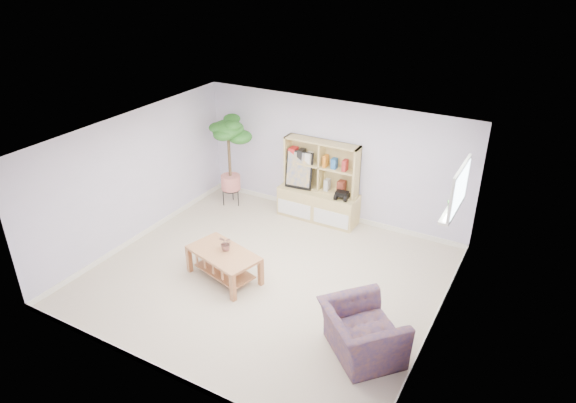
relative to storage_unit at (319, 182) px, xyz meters
The scene contains 14 objects.
floor 2.39m from the storage_unit, 85.91° to the right, with size 5.50×5.00×0.01m, color beige.
ceiling 2.75m from the storage_unit, 85.91° to the right, with size 5.50×5.00×0.01m, color white.
walls 2.28m from the storage_unit, 85.91° to the right, with size 5.51×5.01×2.40m.
baseboard 2.37m from the storage_unit, 85.91° to the right, with size 5.50×5.00×0.10m, color white, non-canonical shape.
window 3.53m from the storage_unit, 29.57° to the right, with size 0.10×0.98×0.68m, color white, non-canonical shape.
window_sill 3.39m from the storage_unit, 30.09° to the right, with size 0.14×1.00×0.04m, color white.
storage_unit is the anchor object (origin of this frame).
poster 0.45m from the storage_unit, behind, with size 0.55×0.13×0.76m, color yellow, non-canonical shape.
toy_truck 0.57m from the storage_unit, 10.65° to the right, with size 0.35×0.24×0.19m, color black, non-canonical shape.
coffee_table 2.69m from the storage_unit, 99.44° to the right, with size 1.21×0.66×0.50m, color #9E552D, non-canonical shape.
table_plant 2.57m from the storage_unit, 99.47° to the right, with size 0.23×0.20×0.26m, color #2C6C32.
floor_tree 1.91m from the storage_unit, behind, with size 0.71×0.71×1.92m, color #216D1C, non-canonical shape.
armchair 3.84m from the storage_unit, 55.03° to the right, with size 1.06×0.92×0.78m, color navy.
sill_plant 3.44m from the storage_unit, 30.54° to the right, with size 0.14×0.11×0.25m, color #216D1C.
Camera 1 is at (3.75, -5.99, 4.96)m, focal length 32.00 mm.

